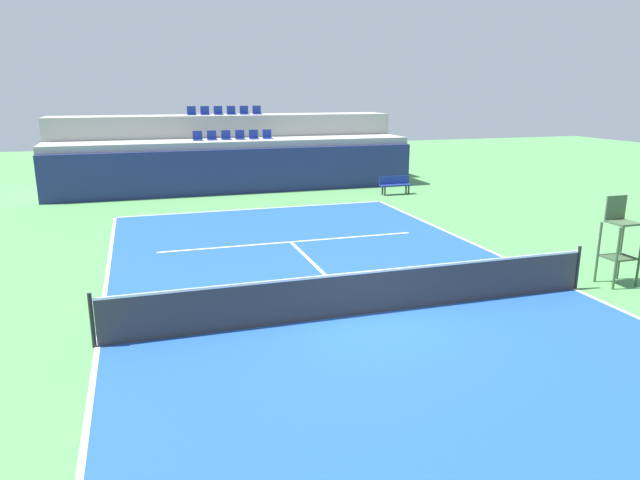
% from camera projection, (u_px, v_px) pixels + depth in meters
% --- Properties ---
extents(ground_plane, '(80.00, 80.00, 0.00)m').
position_uv_depth(ground_plane, '(366.00, 314.00, 12.48)').
color(ground_plane, '#4C8C4C').
extents(court_surface, '(11.00, 24.00, 0.01)m').
position_uv_depth(court_surface, '(366.00, 314.00, 12.48)').
color(court_surface, '#1E4C99').
rests_on(court_surface, ground_plane).
extents(baseline_far, '(11.00, 0.10, 0.00)m').
position_uv_depth(baseline_far, '(256.00, 209.00, 23.51)').
color(baseline_far, white).
rests_on(baseline_far, court_surface).
extents(sideline_left, '(0.10, 24.00, 0.00)m').
position_uv_depth(sideline_left, '(98.00, 346.00, 10.90)').
color(sideline_left, white).
rests_on(sideline_left, court_surface).
extents(sideline_right, '(0.10, 24.00, 0.00)m').
position_uv_depth(sideline_right, '(573.00, 289.00, 14.06)').
color(sideline_right, white).
rests_on(sideline_right, court_surface).
extents(service_line_far, '(8.26, 0.10, 0.00)m').
position_uv_depth(service_line_far, '(291.00, 242.00, 18.39)').
color(service_line_far, white).
rests_on(service_line_far, court_surface).
extents(centre_service_line, '(0.10, 6.40, 0.00)m').
position_uv_depth(centre_service_line, '(321.00, 271.00, 15.43)').
color(centre_service_line, white).
rests_on(centre_service_line, court_surface).
extents(back_wall, '(17.20, 0.30, 2.07)m').
position_uv_depth(back_wall, '(239.00, 172.00, 26.77)').
color(back_wall, navy).
rests_on(back_wall, ground_plane).
extents(stands_tier_lower, '(17.20, 2.40, 2.40)m').
position_uv_depth(stands_tier_lower, '(235.00, 165.00, 27.97)').
color(stands_tier_lower, '#9E9E99').
rests_on(stands_tier_lower, ground_plane).
extents(stands_tier_upper, '(17.20, 2.40, 3.48)m').
position_uv_depth(stands_tier_upper, '(227.00, 149.00, 30.05)').
color(stands_tier_upper, '#9E9E99').
rests_on(stands_tier_upper, ground_plane).
extents(seating_row_lower, '(3.80, 0.44, 0.44)m').
position_uv_depth(seating_row_lower, '(233.00, 137.00, 27.73)').
color(seating_row_lower, navy).
rests_on(seating_row_lower, stands_tier_lower).
extents(seating_row_upper, '(3.80, 0.44, 0.44)m').
position_uv_depth(seating_row_upper, '(225.00, 112.00, 29.67)').
color(seating_row_upper, navy).
rests_on(seating_row_upper, stands_tier_upper).
extents(tennis_net, '(11.08, 0.08, 1.07)m').
position_uv_depth(tennis_net, '(366.00, 292.00, 12.36)').
color(tennis_net, black).
rests_on(tennis_net, court_surface).
extents(umpire_chair, '(0.76, 0.66, 2.20)m').
position_uv_depth(umpire_chair, '(619.00, 238.00, 14.18)').
color(umpire_chair, '#334C2D').
rests_on(umpire_chair, ground_plane).
extents(player_bench, '(1.50, 0.40, 0.85)m').
position_uv_depth(player_bench, '(395.00, 184.00, 26.73)').
color(player_bench, navy).
rests_on(player_bench, ground_plane).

